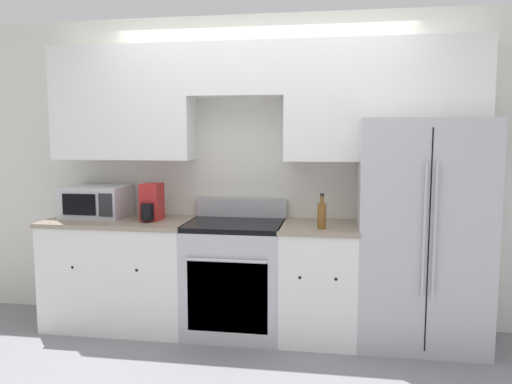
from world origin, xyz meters
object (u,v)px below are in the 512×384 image
at_px(refrigerator, 420,232).
at_px(bottle, 322,215).
at_px(oven_range, 235,277).
at_px(microwave, 96,201).

bearing_deg(refrigerator, bottle, -165.74).
height_order(refrigerator, bottle, refrigerator).
xyz_separation_m(refrigerator, bottle, (-0.75, -0.19, 0.15)).
bearing_deg(oven_range, microwave, 176.17).
distance_m(microwave, bottle, 1.94).
xyz_separation_m(oven_range, microwave, (-1.23, 0.08, 0.58)).
relative_size(refrigerator, bottle, 6.48).
distance_m(refrigerator, bottle, 0.79).
xyz_separation_m(oven_range, refrigerator, (1.44, 0.04, 0.40)).
bearing_deg(refrigerator, oven_range, -178.56).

